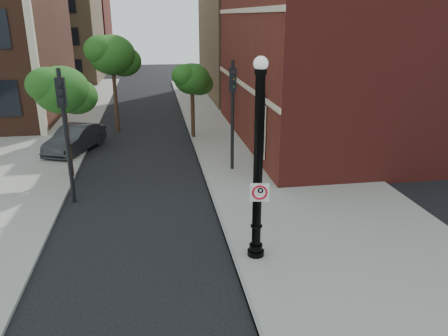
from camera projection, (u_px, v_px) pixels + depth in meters
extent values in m
plane|color=black|center=(169.00, 278.00, 12.71)|extent=(120.00, 120.00, 0.00)
cube|color=gray|center=(275.00, 160.00, 22.92)|extent=(8.00, 60.00, 0.12)
cube|color=gray|center=(16.00, 133.00, 28.08)|extent=(10.00, 50.00, 0.12)
cube|color=gray|center=(200.00, 164.00, 22.31)|extent=(0.10, 60.00, 0.14)
cube|color=maroon|center=(422.00, 37.00, 26.21)|extent=(22.00, 16.00, 12.00)
cube|color=black|center=(262.00, 130.00, 21.19)|extent=(0.08, 1.40, 2.40)
cube|color=beige|center=(242.00, 84.00, 25.35)|extent=(0.06, 16.00, 0.25)
cube|color=beige|center=(243.00, 10.00, 24.04)|extent=(0.06, 16.00, 0.25)
cube|color=beige|center=(29.00, 20.00, 25.17)|extent=(0.40, 0.40, 14.00)
cube|color=olive|center=(44.00, 27.00, 49.89)|extent=(12.00, 12.00, 12.00)
cube|color=maroon|center=(67.00, 32.00, 63.26)|extent=(12.00, 12.00, 10.00)
cube|color=olive|center=(324.00, 18.00, 40.79)|extent=(22.00, 14.00, 14.00)
cylinder|color=black|center=(256.00, 254.00, 13.71)|extent=(0.53, 0.53, 0.28)
cylinder|color=black|center=(256.00, 248.00, 13.63)|extent=(0.41, 0.41, 0.23)
cylinder|color=black|center=(258.00, 168.00, 12.76)|extent=(0.28, 0.28, 5.44)
torus|color=black|center=(256.00, 226.00, 13.38)|extent=(0.38, 0.38, 0.06)
cylinder|color=black|center=(261.00, 71.00, 11.84)|extent=(0.34, 0.34, 0.14)
sphere|color=silver|center=(261.00, 64.00, 11.77)|extent=(0.41, 0.41, 0.41)
cube|color=white|center=(260.00, 192.00, 12.85)|extent=(0.57, 0.12, 0.58)
cube|color=black|center=(260.00, 184.00, 12.76)|extent=(0.57, 0.10, 0.05)
cube|color=black|center=(259.00, 201.00, 12.94)|extent=(0.57, 0.10, 0.05)
cube|color=black|center=(251.00, 192.00, 12.85)|extent=(0.05, 0.01, 0.58)
cube|color=black|center=(269.00, 192.00, 12.85)|extent=(0.05, 0.01, 0.58)
torus|color=red|center=(260.00, 192.00, 12.85)|extent=(0.47, 0.13, 0.46)
cube|color=red|center=(260.00, 192.00, 12.85)|extent=(0.32, 0.06, 0.33)
cube|color=black|center=(258.00, 192.00, 12.85)|extent=(0.05, 0.01, 0.27)
torus|color=black|center=(260.00, 190.00, 12.83)|extent=(0.19, 0.08, 0.18)
cylinder|color=black|center=(260.00, 184.00, 12.77)|extent=(0.03, 0.02, 0.03)
imported|color=#28282C|center=(75.00, 139.00, 24.30)|extent=(3.08, 4.75, 1.48)
cylinder|color=black|center=(67.00, 138.00, 17.01)|extent=(0.16, 0.16, 5.40)
cube|color=black|center=(61.00, 92.00, 16.41)|extent=(0.35, 0.33, 1.12)
sphere|color=#E50505|center=(59.00, 82.00, 16.12)|extent=(0.20, 0.20, 0.20)
sphere|color=#FF8C00|center=(60.00, 92.00, 16.23)|extent=(0.20, 0.20, 0.20)
sphere|color=#00E519|center=(61.00, 101.00, 16.34)|extent=(0.20, 0.20, 0.20)
cylinder|color=black|center=(232.00, 118.00, 20.62)|extent=(0.16, 0.16, 5.33)
cube|color=black|center=(233.00, 80.00, 20.04)|extent=(0.39, 0.37, 1.11)
sphere|color=#E50505|center=(234.00, 72.00, 19.75)|extent=(0.20, 0.20, 0.20)
sphere|color=#FF8C00|center=(234.00, 79.00, 19.86)|extent=(0.20, 0.20, 0.20)
sphere|color=#00E519|center=(234.00, 86.00, 19.97)|extent=(0.20, 0.20, 0.20)
cylinder|color=#999999|center=(259.00, 116.00, 20.92)|extent=(0.11, 0.11, 5.34)
cylinder|color=#2E2112|center=(67.00, 138.00, 19.89)|extent=(0.24, 0.24, 3.87)
ellipsoid|color=#1D4913|center=(61.00, 90.00, 19.16)|extent=(2.44, 2.44, 2.07)
ellipsoid|color=#1D4913|center=(77.00, 96.00, 19.79)|extent=(1.88, 1.88, 1.60)
ellipsoid|color=#1D4913|center=(47.00, 85.00, 18.68)|extent=(1.77, 1.77, 1.51)
cylinder|color=#2E2112|center=(115.00, 97.00, 28.02)|extent=(0.24, 0.24, 4.60)
ellipsoid|color=#1D4913|center=(112.00, 55.00, 27.15)|extent=(2.89, 2.89, 2.46)
ellipsoid|color=#1D4913|center=(124.00, 61.00, 27.90)|extent=(2.23, 2.23, 1.90)
ellipsoid|color=#1D4913|center=(101.00, 50.00, 26.59)|extent=(2.10, 2.10, 1.79)
cylinder|color=#2E2112|center=(193.00, 111.00, 26.63)|extent=(0.24, 0.24, 3.43)
ellipsoid|color=#1D4913|center=(192.00, 79.00, 25.98)|extent=(2.15, 2.15, 1.83)
ellipsoid|color=#1D4913|center=(200.00, 84.00, 26.54)|extent=(1.66, 1.66, 1.42)
ellipsoid|color=#1D4913|center=(185.00, 75.00, 25.56)|extent=(1.57, 1.57, 1.33)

